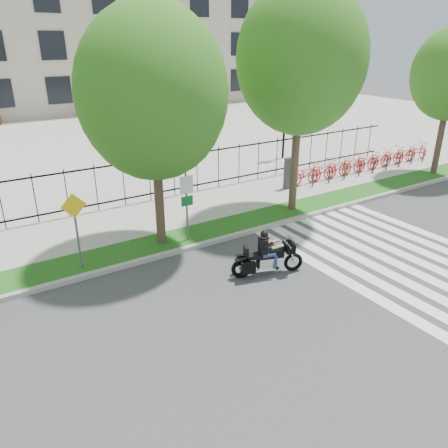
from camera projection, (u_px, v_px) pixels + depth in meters
ground at (282, 296)px, 12.61m from camera, size 120.00×120.00×0.00m
curb at (209, 242)px, 15.76m from camera, size 60.00×0.20×0.15m
grass_verge at (198, 234)px, 16.41m from camera, size 60.00×1.50×0.15m
sidewalk at (168, 214)px, 18.35m from camera, size 60.00×3.50×0.15m
plaza at (63, 140)px, 31.94m from camera, size 80.00×34.00×0.10m
crosswalk_stripes at (391, 255)px, 15.01m from camera, size 5.70×8.00×0.01m
iron_fence at (150, 179)px, 19.28m from camera, size 30.00×0.06×2.00m
lamp_post_right at (285, 106)px, 25.62m from camera, size 1.06×0.70×4.25m
street_tree_1 at (153, 94)px, 13.64m from camera, size 4.79×4.79×7.89m
street_tree_2 at (301, 59)px, 16.34m from camera, size 4.95×4.95×8.86m
bike_share_station at (366, 162)px, 23.81m from camera, size 11.16×0.88×1.50m
sign_pole_regulatory at (187, 198)px, 15.17m from camera, size 0.50×0.09×2.50m
sign_pole_warning at (76, 221)px, 13.27m from camera, size 0.78×0.09×2.49m
motorcycle_rider at (267, 257)px, 13.57m from camera, size 2.28×1.12×1.82m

